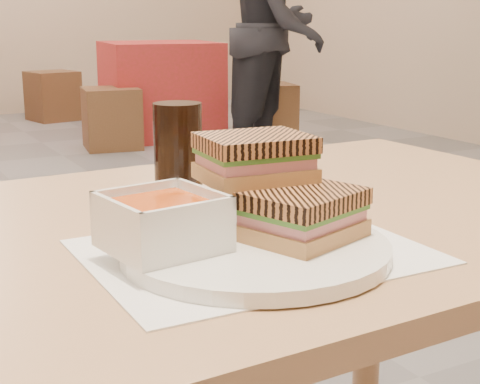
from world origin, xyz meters
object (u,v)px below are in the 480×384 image
bg_chair_2r (53,96)px  soup_bowl (162,224)px  plate (255,249)px  bg_chair_1l (112,118)px  bg_chair_1r (267,113)px  bg_table_1 (160,90)px  main_table (200,308)px  patron_b (281,28)px  cola_glass (178,155)px  panini_lower (303,214)px

bg_chair_2r → soup_bowl: bearing=-103.3°
plate → bg_chair_1l: plate is taller
bg_chair_1r → plate: bearing=-120.9°
bg_table_1 → bg_chair_1l: size_ratio=2.11×
main_table → bg_chair_2r: bearing=77.3°
patron_b → soup_bowl: bearing=-123.5°
patron_b → plate: bearing=-122.2°
bg_table_1 → bg_chair_1l: bg_table_1 is taller
soup_bowl → bg_chair_1l: soup_bowl is taller
cola_glass → bg_chair_1l: 4.65m
panini_lower → soup_bowl: bearing=165.0°
panini_lower → bg_chair_2r: panini_lower is taller
soup_bowl → bg_chair_1r: soup_bowl is taller
bg_table_1 → bg_chair_2r: bearing=111.6°
plate → cola_glass: bearing=85.5°
panini_lower → patron_b: bearing=58.5°
plate → cola_glass: 0.24m
bg_table_1 → bg_chair_2r: 1.49m
soup_bowl → panini_lower: 0.15m
bg_chair_2r → patron_b: (0.81, -2.84, 0.67)m
soup_bowl → bg_table_1: bearing=67.6°
soup_bowl → bg_chair_1l: (1.50, 4.60, -0.56)m
main_table → bg_chair_2r: main_table is taller
soup_bowl → patron_b: size_ratio=0.07×
panini_lower → bg_chair_1r: panini_lower is taller
cola_glass → bg_table_1: (1.93, 4.74, -0.43)m
bg_chair_2r → bg_chair_1l: bearing=-90.0°
cola_glass → bg_chair_1l: size_ratio=0.29×
panini_lower → bg_chair_1l: bearing=73.8°
main_table → patron_b: bearing=56.7°
main_table → bg_table_1: (1.94, 4.82, -0.25)m
cola_glass → bg_chair_1r: bearing=57.8°
panini_lower → bg_chair_1l: (1.35, 4.64, -0.56)m
panini_lower → bg_chair_1r: (2.52, 4.31, -0.56)m
main_table → soup_bowl: soup_bowl is taller
plate → bg_chair_1r: (2.57, 4.30, -0.53)m
cola_glass → bg_table_1: 5.13m
soup_bowl → bg_table_1: size_ratio=0.12×
plate → bg_chair_1r: 5.04m
cola_glass → panini_lower: bearing=-82.5°
bg_table_1 → bg_chair_1l: (-0.54, -0.34, -0.16)m
cola_glass → bg_chair_2r: 6.30m
plate → bg_chair_1r: size_ratio=0.56×
main_table → plate: (-0.01, -0.15, 0.12)m
plate → patron_b: (2.21, 3.51, 0.15)m
patron_b → cola_glass: bearing=-123.8°
soup_bowl → plate: bearing=-16.2°
panini_lower → plate: bearing=167.2°
patron_b → main_table: bearing=-123.3°
bg_chair_1l → main_table: bearing=-107.3°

